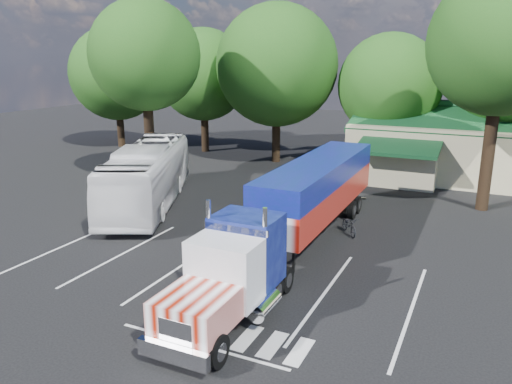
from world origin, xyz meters
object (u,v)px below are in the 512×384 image
at_px(semi_truck, 301,204).
at_px(silver_sedan, 385,172).
at_px(bicycle, 349,225).
at_px(woman, 258,221).
at_px(tour_bus, 148,175).

xyz_separation_m(semi_truck, silver_sedan, (1.00, 14.86, -1.48)).
xyz_separation_m(bicycle, silver_sedan, (-0.50, 11.70, 0.30)).
height_order(semi_truck, silver_sedan, semi_truck).
bearing_deg(bicycle, woman, 178.84).
bearing_deg(silver_sedan, semi_truck, 161.63).
bearing_deg(woman, semi_truck, -114.06).
xyz_separation_m(bicycle, tour_bus, (-12.50, 0.05, 1.36)).
relative_size(woman, bicycle, 1.02).
relative_size(tour_bus, silver_sedan, 2.80).
bearing_deg(silver_sedan, bicycle, 167.93).
height_order(tour_bus, silver_sedan, tour_bus).
height_order(woman, bicycle, woman).
relative_size(bicycle, tour_bus, 0.14).
relative_size(semi_truck, woman, 10.34).
xyz_separation_m(semi_truck, bicycle, (1.50, 3.16, -1.78)).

